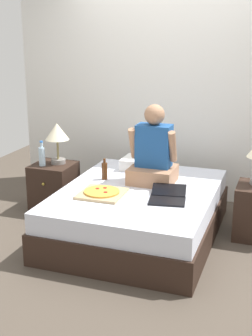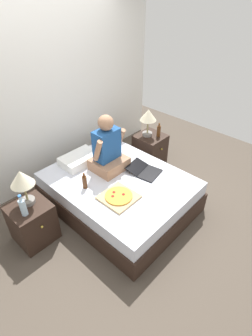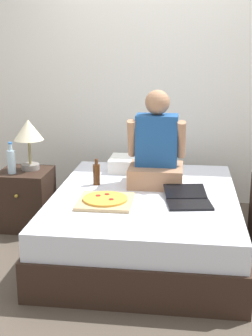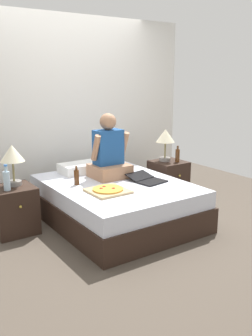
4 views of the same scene
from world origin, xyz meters
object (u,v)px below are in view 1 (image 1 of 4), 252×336
object	(u,v)px
bed	(138,213)
pizza_box	(102,193)
nightstand_left	(54,187)
water_bottle	(42,156)
person_seated	(153,154)
beer_bottle_on_bed	(105,171)
laptop	(168,197)
lamp_on_left_nightstand	(57,134)

from	to	relation	value
bed	pizza_box	distance (m)	0.46
bed	nightstand_left	xyz separation A→B (m)	(-1.11, 0.35, 0.03)
nightstand_left	pizza_box	xyz separation A→B (m)	(0.83, -0.62, 0.24)
water_bottle	person_seated	xyz separation A→B (m)	(1.25, -0.00, 0.13)
beer_bottle_on_bed	laptop	bearing A→B (deg)	-25.10
nightstand_left	person_seated	bearing A→B (deg)	-4.52
bed	lamp_on_left_nightstand	xyz separation A→B (m)	(-1.07, 0.40, 0.61)
nightstand_left	pizza_box	world-z (taller)	same
bed	water_bottle	world-z (taller)	water_bottle
water_bottle	laptop	size ratio (longest dim) A/B	0.60
lamp_on_left_nightstand	person_seated	bearing A→B (deg)	-7.19
water_bottle	pizza_box	world-z (taller)	water_bottle
lamp_on_left_nightstand	water_bottle	distance (m)	0.28
beer_bottle_on_bed	nightstand_left	bearing A→B (deg)	165.42
bed	laptop	size ratio (longest dim) A/B	4.02
nightstand_left	lamp_on_left_nightstand	world-z (taller)	lamp_on_left_nightstand
beer_bottle_on_bed	lamp_on_left_nightstand	bearing A→B (deg)	160.51
person_seated	beer_bottle_on_bed	size ratio (longest dim) A/B	3.55
nightstand_left	bed	bearing A→B (deg)	-17.64
nightstand_left	beer_bottle_on_bed	xyz separation A→B (m)	(0.68, -0.18, 0.31)
lamp_on_left_nightstand	water_bottle	xyz separation A→B (m)	(-0.12, -0.14, -0.22)
person_seated	laptop	distance (m)	0.58
water_bottle	beer_bottle_on_bed	xyz separation A→B (m)	(0.76, -0.09, -0.06)
person_seated	lamp_on_left_nightstand	bearing A→B (deg)	172.81
bed	person_seated	bearing A→B (deg)	75.56
lamp_on_left_nightstand	beer_bottle_on_bed	size ratio (longest dim) A/B	2.05
water_bottle	person_seated	size ratio (longest dim) A/B	0.35
bed	water_bottle	size ratio (longest dim) A/B	6.73
nightstand_left	pizza_box	size ratio (longest dim) A/B	1.29
bed	beer_bottle_on_bed	world-z (taller)	beer_bottle_on_bed
bed	person_seated	size ratio (longest dim) A/B	2.38
lamp_on_left_nightstand	beer_bottle_on_bed	world-z (taller)	lamp_on_left_nightstand
water_bottle	person_seated	distance (m)	1.26
nightstand_left	laptop	world-z (taller)	laptop
pizza_box	bed	bearing A→B (deg)	44.25
water_bottle	person_seated	world-z (taller)	person_seated
lamp_on_left_nightstand	pizza_box	xyz separation A→B (m)	(0.79, -0.67, -0.35)
person_seated	beer_bottle_on_bed	bearing A→B (deg)	-170.10
nightstand_left	laptop	distance (m)	1.55
lamp_on_left_nightstand	nightstand_left	bearing A→B (deg)	-128.62
pizza_box	beer_bottle_on_bed	size ratio (longest dim) A/B	1.84
beer_bottle_on_bed	bed	bearing A→B (deg)	-22.38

